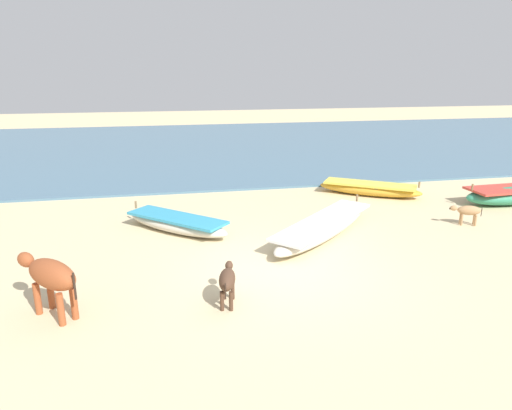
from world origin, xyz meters
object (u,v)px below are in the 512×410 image
object	(u,v)px
fishing_boat_6	(509,195)
fishing_boat_1	(177,223)
fishing_boat_3	(324,227)
cow_adult_rust	(50,276)
calf_near_dark	(227,280)
calf_far_tan	(468,211)
fishing_boat_0	(370,189)

from	to	relation	value
fishing_boat_6	fishing_boat_1	bearing A→B (deg)	0.38
fishing_boat_3	cow_adult_rust	world-z (taller)	cow_adult_rust
calf_near_dark	calf_far_tan	distance (m)	7.82
fishing_boat_0	fishing_boat_6	bearing A→B (deg)	8.26
fishing_boat_0	cow_adult_rust	bearing A→B (deg)	-110.39
calf_near_dark	fishing_boat_3	bearing A→B (deg)	-31.34
fishing_boat_0	cow_adult_rust	size ratio (longest dim) A/B	2.48
fishing_boat_0	fishing_boat_1	size ratio (longest dim) A/B	1.14
fishing_boat_6	calf_far_tan	size ratio (longest dim) A/B	3.75
fishing_boat_3	calf_near_dark	bearing A→B (deg)	-177.32
fishing_boat_3	calf_near_dark	size ratio (longest dim) A/B	3.88
fishing_boat_1	calf_near_dark	distance (m)	4.28
cow_adult_rust	calf_near_dark	xyz separation A→B (m)	(3.05, -0.18, -0.28)
fishing_boat_3	cow_adult_rust	size ratio (longest dim) A/B	2.93
fishing_boat_0	calf_far_tan	distance (m)	3.73
fishing_boat_6	cow_adult_rust	world-z (taller)	cow_adult_rust
fishing_boat_0	fishing_boat_3	world-z (taller)	fishing_boat_3
fishing_boat_0	fishing_boat_3	size ratio (longest dim) A/B	0.85
fishing_boat_1	calf_near_dark	bearing A→B (deg)	143.31
fishing_boat_6	calf_near_dark	distance (m)	10.90
cow_adult_rust	calf_far_tan	world-z (taller)	cow_adult_rust
fishing_boat_1	fishing_boat_6	bearing A→B (deg)	-134.09
calf_far_tan	fishing_boat_0	bearing A→B (deg)	-49.17
cow_adult_rust	calf_near_dark	bearing A→B (deg)	-138.15
fishing_boat_6	fishing_boat_0	bearing A→B (deg)	-28.06
fishing_boat_3	cow_adult_rust	bearing A→B (deg)	162.20
calf_far_tan	calf_near_dark	bearing A→B (deg)	44.08
fishing_boat_1	fishing_boat_3	distance (m)	3.89
fishing_boat_1	calf_far_tan	xyz separation A→B (m)	(7.93, -1.05, 0.17)
fishing_boat_6	calf_near_dark	world-z (taller)	fishing_boat_6
fishing_boat_3	calf_far_tan	distance (m)	4.21
fishing_boat_0	calf_far_tan	size ratio (longest dim) A/B	4.00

